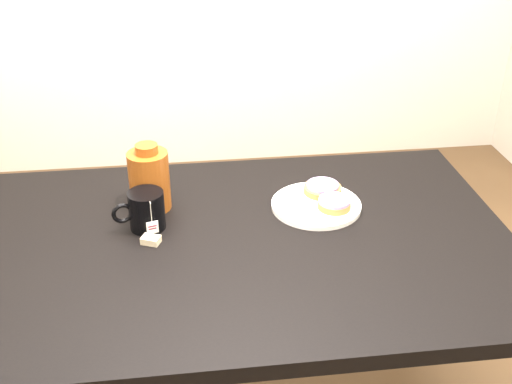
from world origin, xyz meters
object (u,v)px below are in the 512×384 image
Objects in this scene: plate at (316,205)px; mug at (146,210)px; table at (239,266)px; bagel_back at (323,188)px; bagel_front at (334,204)px; teabag_pouch at (151,240)px; bagel_package at (149,179)px.

plate is 0.46m from mug.
table is 5.70× the size of plate.
mug reaches higher than bagel_back.
teabag_pouch is (-0.49, -0.09, -0.02)m from bagel_front.
bagel_front is 0.52× the size of bagel_package.
plate is 0.46m from teabag_pouch.
plate is 0.06m from bagel_front.
mug is at bearing 159.60° from table.
bagel_package is (-0.00, 0.18, 0.08)m from teabag_pouch.
table is at bearing -35.74° from mug.
bagel_back is 0.50m from mug.
bagel_package reaches higher than bagel_front.
teabag_pouch is at bearing -169.53° from bagel_front.
bagel_front is at bearing 20.56° from table.
bagel_back is 0.09m from bagel_front.
mug is (-0.49, -0.10, 0.03)m from bagel_back.
teabag_pouch is 0.20m from bagel_package.
bagel_package is (0.01, 0.10, 0.03)m from mug.
bagel_back is 0.59× the size of bagel_package.
bagel_back is (0.03, 0.06, 0.02)m from plate.
bagel_front is at bearing -36.10° from plate.
plate is at bearing -7.43° from bagel_package.
bagel_back is at bearing 62.82° from plate.
bagel_package is at bearing 179.97° from bagel_back.
plate is at bearing 15.20° from teabag_pouch.
plate is 1.30× the size of bagel_package.
mug is 3.24× the size of teabag_pouch.
bagel_front is 0.50m from teabag_pouch.
mug reaches higher than plate.
bagel_package reaches higher than teabag_pouch.
bagel_front is at bearing -10.33° from bagel_package.
teabag_pouch is at bearing -159.36° from bagel_back.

